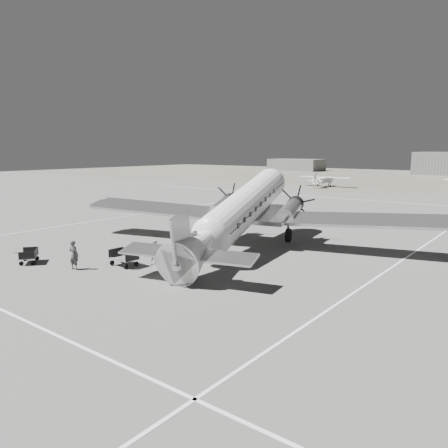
% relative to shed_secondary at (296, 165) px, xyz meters
% --- Properties ---
extents(ground, '(260.00, 260.00, 0.00)m').
position_rel_shed_secondary_xyz_m(ground, '(55.00, -115.00, -2.00)').
color(ground, '#61615F').
rests_on(ground, ground).
extents(taxi_line_near, '(60.00, 0.15, 0.01)m').
position_rel_shed_secondary_xyz_m(taxi_line_near, '(55.00, -129.00, -1.99)').
color(taxi_line_near, white).
rests_on(taxi_line_near, ground).
extents(taxi_line_right, '(0.15, 80.00, 0.01)m').
position_rel_shed_secondary_xyz_m(taxi_line_right, '(67.00, -115.00, -1.99)').
color(taxi_line_right, white).
rests_on(taxi_line_right, ground).
extents(taxi_line_left, '(0.15, 60.00, 0.01)m').
position_rel_shed_secondary_xyz_m(taxi_line_left, '(37.00, -105.00, -1.99)').
color(taxi_line_left, white).
rests_on(taxi_line_left, ground).
extents(taxi_line_horizon, '(90.00, 0.15, 0.01)m').
position_rel_shed_secondary_xyz_m(taxi_line_horizon, '(55.00, -75.00, -1.99)').
color(taxi_line_horizon, white).
rests_on(taxi_line_horizon, ground).
extents(shed_secondary, '(18.00, 10.00, 4.00)m').
position_rel_shed_secondary_xyz_m(shed_secondary, '(0.00, 0.00, 0.00)').
color(shed_secondary, '#5F5F5F').
rests_on(shed_secondary, ground).
extents(dc3_airliner, '(33.75, 27.51, 5.59)m').
position_rel_shed_secondary_xyz_m(dc3_airliner, '(56.58, -112.19, 0.80)').
color(dc3_airliner, silver).
rests_on(dc3_airliner, ground).
extents(light_plane_left, '(11.21, 9.21, 2.27)m').
position_rel_shed_secondary_xyz_m(light_plane_left, '(37.36, -57.24, -0.86)').
color(light_plane_left, silver).
rests_on(light_plane_left, ground).
extents(baggage_cart_near, '(1.89, 1.36, 1.04)m').
position_rel_shed_secondary_xyz_m(baggage_cart_near, '(53.39, -120.47, -1.48)').
color(baggage_cart_near, '#5F5F5F').
rests_on(baggage_cart_near, ground).
extents(baggage_cart_far, '(1.99, 1.91, 0.92)m').
position_rel_shed_secondary_xyz_m(baggage_cart_far, '(47.90, -123.81, -1.54)').
color(baggage_cart_far, '#5F5F5F').
rests_on(baggage_cart_far, ground).
extents(ground_crew, '(0.74, 0.57, 1.83)m').
position_rel_shed_secondary_xyz_m(ground_crew, '(51.63, -122.90, -1.08)').
color(ground_crew, '#323232').
rests_on(ground_crew, ground).
extents(ramp_agent, '(0.75, 0.88, 1.59)m').
position_rel_shed_secondary_xyz_m(ramp_agent, '(54.66, -118.91, -1.20)').
color(ramp_agent, '#B5B5B3').
rests_on(ramp_agent, ground).
extents(passenger, '(0.76, 0.90, 1.55)m').
position_rel_shed_secondary_xyz_m(passenger, '(54.80, -116.57, -1.22)').
color(passenger, silver).
rests_on(passenger, ground).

